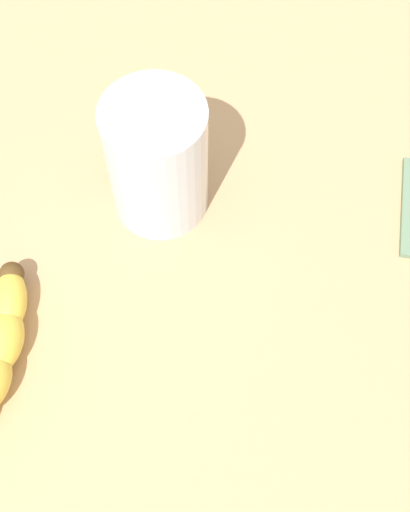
# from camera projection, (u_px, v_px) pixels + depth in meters

# --- Properties ---
(wooden_tabletop) EXTENTS (1.20, 1.20, 0.03)m
(wooden_tabletop) POSITION_uv_depth(u_px,v_px,m) (223.00, 378.00, 0.56)
(wooden_tabletop) COLOR tan
(wooden_tabletop) RESTS_ON ground
(smoothie_glass) EXTENTS (0.09, 0.09, 0.12)m
(smoothie_glass) POSITION_uv_depth(u_px,v_px,m) (158.00, 164.00, 0.57)
(smoothie_glass) COLOR silver
(smoothie_glass) RESTS_ON wooden_tabletop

